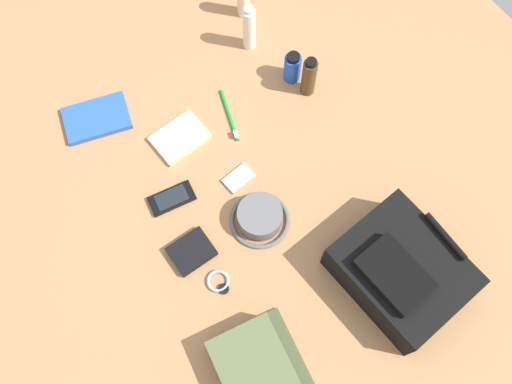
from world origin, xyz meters
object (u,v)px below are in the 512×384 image
object	(u,v)px
cologne_bottle	(309,77)
wristwatch	(219,282)
notepad	(180,138)
paperback_novel	(97,118)
media_player	(238,178)
toothpaste_tube	(249,28)
toothbrush	(230,118)
wallet	(192,251)
deodorant_spray	(292,67)
bucket_hat	(260,217)
toiletry_pouch	(262,382)
backpack	(401,271)
cell_phone	(172,198)

from	to	relation	value
cologne_bottle	wristwatch	size ratio (longest dim) A/B	2.13
cologne_bottle	notepad	xyz separation A→B (m)	(-0.08, -0.40, -0.06)
paperback_novel	media_player	distance (m)	0.46
toothpaste_tube	media_player	bearing A→B (deg)	-39.09
wristwatch	notepad	distance (m)	0.44
toothbrush	wallet	size ratio (longest dim) A/B	1.53
toothbrush	notepad	bearing A→B (deg)	-100.64
toothpaste_tube	media_player	size ratio (longest dim) A/B	1.94
media_player	toothbrush	world-z (taller)	toothbrush
deodorant_spray	media_player	world-z (taller)	deodorant_spray
media_player	wristwatch	bearing A→B (deg)	-44.61
bucket_hat	toothbrush	size ratio (longest dim) A/B	0.98
media_player	toiletry_pouch	bearing A→B (deg)	-28.74
backpack	cologne_bottle	bearing A→B (deg)	165.27
wallet	notepad	xyz separation A→B (m)	(-0.30, 0.16, -0.00)
toothbrush	media_player	bearing A→B (deg)	-27.45
cologne_bottle	wristwatch	bearing A→B (deg)	-58.55
toothpaste_tube	toothbrush	xyz separation A→B (m)	(0.18, -0.19, -0.08)
cell_phone	notepad	xyz separation A→B (m)	(-0.14, 0.12, 0.00)
paperback_novel	toothbrush	distance (m)	0.39
backpack	cell_phone	bearing A→B (deg)	-145.47
cell_phone	wallet	world-z (taller)	wallet
wristwatch	media_player	bearing A→B (deg)	135.39
cell_phone	toothbrush	xyz separation A→B (m)	(-0.11, 0.27, 0.00)
paperback_novel	wristwatch	world-z (taller)	paperback_novel
cologne_bottle	cell_phone	world-z (taller)	cologne_bottle
toothpaste_tube	toothbrush	world-z (taller)	toothpaste_tube
paperback_novel	wallet	size ratio (longest dim) A/B	1.94
bucket_hat	backpack	bearing A→B (deg)	30.87
bucket_hat	notepad	bearing A→B (deg)	-172.70
toothpaste_tube	cologne_bottle	xyz separation A→B (m)	(0.23, 0.05, -0.01)
paperback_novel	cell_phone	size ratio (longest dim) A/B	1.59
toothpaste_tube	cell_phone	size ratio (longest dim) A/B	1.29
cell_phone	wallet	bearing A→B (deg)	-13.47
cell_phone	notepad	world-z (taller)	notepad
wristwatch	toothpaste_tube	bearing A→B (deg)	138.71
toiletry_pouch	wallet	bearing A→B (deg)	173.93
bucket_hat	media_player	distance (m)	0.14
toothpaste_tube	wristwatch	size ratio (longest dim) A/B	2.43
bucket_hat	cell_phone	bearing A→B (deg)	-139.78
paperback_novel	cell_phone	xyz separation A→B (m)	(0.34, 0.05, -0.00)
deodorant_spray	wallet	size ratio (longest dim) A/B	0.98
toiletry_pouch	media_player	bearing A→B (deg)	151.26
toiletry_pouch	deodorant_spray	world-z (taller)	deodorant_spray
cell_phone	wristwatch	xyz separation A→B (m)	(0.27, -0.02, -0.00)
wallet	notepad	bearing A→B (deg)	152.49
wristwatch	notepad	xyz separation A→B (m)	(-0.41, 0.14, 0.00)
wallet	cologne_bottle	bearing A→B (deg)	111.66
cologne_bottle	paperback_novel	xyz separation A→B (m)	(-0.28, -0.56, -0.06)
toothbrush	notepad	world-z (taller)	toothbrush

